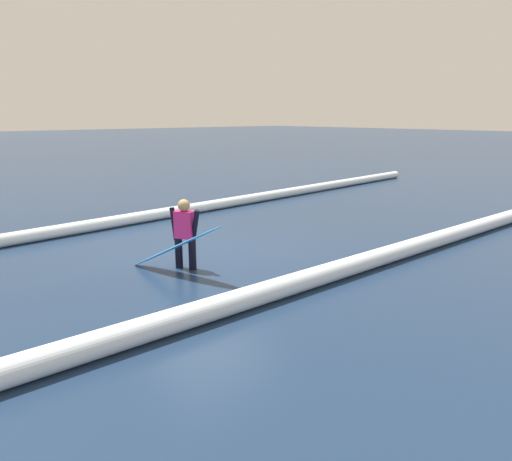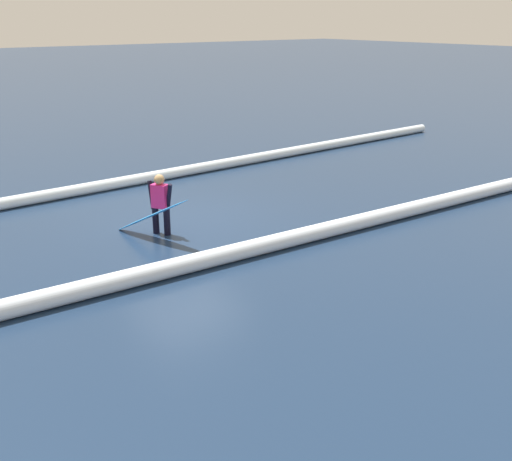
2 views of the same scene
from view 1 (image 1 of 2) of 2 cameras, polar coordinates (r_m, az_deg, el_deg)
name	(u,v)px [view 1 (image 1 of 2)]	position (r m, az deg, el deg)	size (l,w,h in m)	color
ground_plane	(207,252)	(9.73, -6.07, -2.61)	(169.46, 169.46, 0.00)	#1A2D4A
surfer	(185,231)	(8.53, -8.77, -0.01)	(0.34, 0.60, 1.30)	black
surfboard	(176,247)	(8.29, -9.86, -1.99)	(0.88, 2.05, 1.06)	#268CE5
wave_crest_foreground	(179,211)	(13.24, -9.49, 2.40)	(0.30, 0.30, 23.82)	white
wave_crest_midground	(411,247)	(9.88, 18.49, -1.99)	(0.33, 0.33, 24.33)	white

